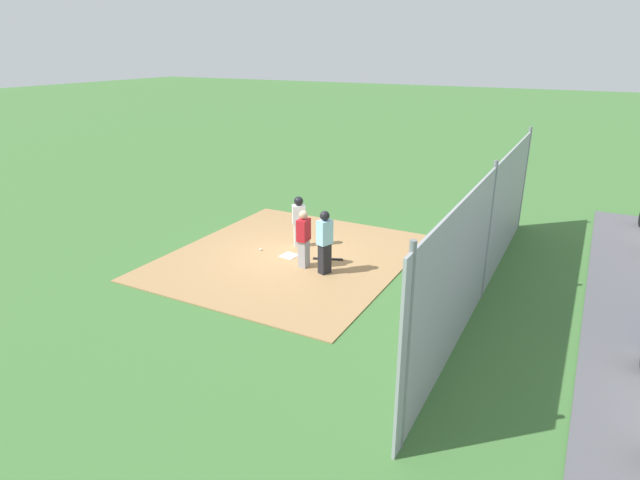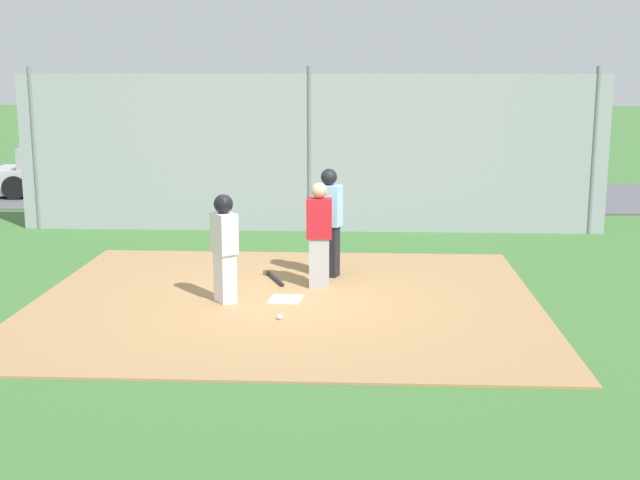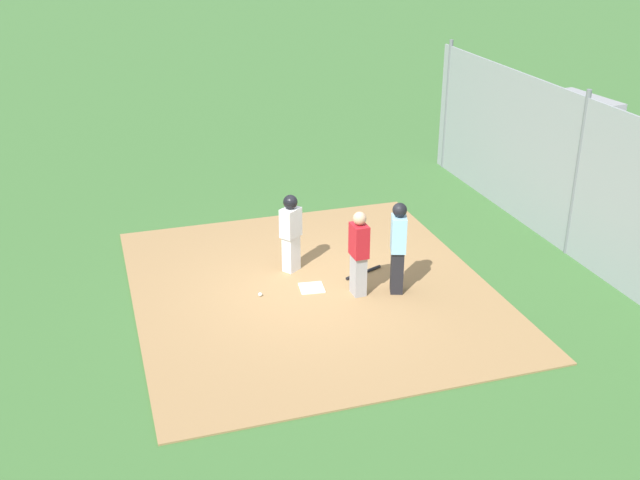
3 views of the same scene
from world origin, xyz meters
name	(u,v)px [view 3 (image 3 of 3)]	position (x,y,z in m)	size (l,w,h in m)	color
ground_plane	(312,290)	(0.00, 0.00, 0.00)	(140.00, 140.00, 0.00)	#3D6B33
dirt_infield	(312,289)	(0.00, 0.00, 0.01)	(7.20, 6.40, 0.03)	#9E774C
home_plate	(312,288)	(0.00, 0.00, 0.04)	(0.44, 0.44, 0.02)	white
catcher	(359,252)	(-0.44, -0.75, 0.86)	(0.39, 0.27, 1.60)	#9E9EA3
umpire	(398,246)	(-0.56, -1.44, 0.94)	(0.44, 0.37, 1.73)	black
runner	(291,229)	(0.84, 0.15, 0.90)	(0.43, 0.46, 1.55)	silver
baseball_bat	(363,272)	(0.27, -1.12, 0.06)	(0.06, 0.06, 0.85)	black
baseball	(260,294)	(-0.02, 0.97, 0.07)	(0.07, 0.07, 0.07)	white
backstop_fence	(576,178)	(0.00, -5.41, 1.60)	(12.00, 0.10, 3.35)	#93999E
parked_car_silver	(576,123)	(6.54, -10.07, 0.61)	(4.35, 2.21, 1.28)	#B2B2B7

